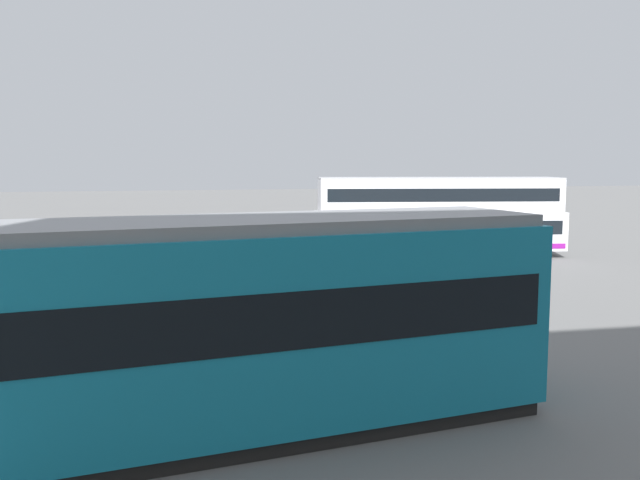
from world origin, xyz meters
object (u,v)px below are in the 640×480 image
object	(u,v)px
pedestrian_near_railing	(314,267)
info_sign	(205,253)
double_decker_bus	(438,216)
tram_yellow	(139,332)

from	to	relation	value
pedestrian_near_railing	info_sign	distance (m)	3.87
double_decker_bus	pedestrian_near_railing	distance (m)	11.49
tram_yellow	pedestrian_near_railing	world-z (taller)	tram_yellow
info_sign	pedestrian_near_railing	bearing A→B (deg)	-165.27
tram_yellow	info_sign	distance (m)	10.19
tram_yellow	info_sign	xyz separation A→B (m)	(-1.80, -10.03, -0.12)
double_decker_bus	info_sign	bearing A→B (deg)	37.97
double_decker_bus	info_sign	distance (m)	14.84
tram_yellow	pedestrian_near_railing	xyz separation A→B (m)	(-5.48, -11.00, -0.84)
info_sign	double_decker_bus	bearing A→B (deg)	-142.03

